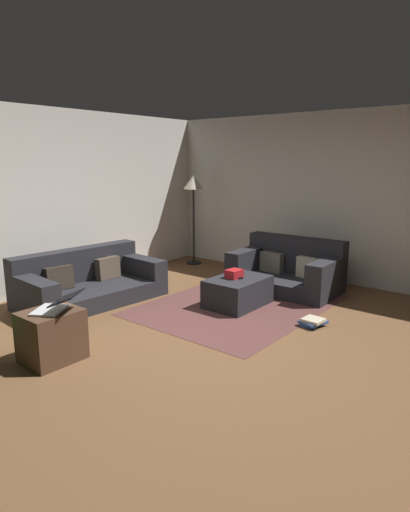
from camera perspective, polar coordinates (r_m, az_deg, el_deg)
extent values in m
plane|color=brown|center=(4.73, 1.47, -11.12)|extent=(6.40, 6.40, 0.00)
cube|color=silver|center=(6.76, -20.20, 6.61)|extent=(6.40, 0.12, 2.60)
cube|color=silver|center=(7.12, 17.30, 7.06)|extent=(0.12, 6.40, 2.60)
cube|color=#26262B|center=(6.18, -14.28, -4.71)|extent=(1.94, 1.09, 0.22)
cube|color=#26262B|center=(6.40, -16.19, -1.11)|extent=(1.89, 0.37, 0.45)
cube|color=#26262B|center=(6.58, -8.39, -1.23)|extent=(0.31, 0.98, 0.26)
cube|color=#26262B|center=(5.74, -21.30, -3.95)|extent=(0.31, 0.98, 0.26)
cube|color=brown|center=(6.45, -12.37, -1.51)|extent=(0.36, 0.14, 0.31)
cube|color=#372D24|center=(6.07, -18.22, -2.70)|extent=(0.38, 0.19, 0.31)
cube|color=#26262B|center=(6.61, 10.16, -3.50)|extent=(0.96, 1.53, 0.21)
cube|color=#26262B|center=(6.82, 11.62, 0.17)|extent=(0.28, 1.52, 0.54)
cube|color=#26262B|center=(6.28, 15.38, -2.00)|extent=(0.93, 0.26, 0.34)
cube|color=#26262B|center=(6.85, 5.54, -0.46)|extent=(0.93, 0.26, 0.34)
cube|color=#BCB299|center=(6.54, 13.16, -1.49)|extent=(0.18, 0.37, 0.30)
cube|color=#716B5B|center=(6.81, 8.55, -0.78)|extent=(0.14, 0.37, 0.30)
cube|color=#26262B|center=(5.85, 4.24, -4.59)|extent=(0.84, 0.59, 0.37)
cube|color=red|center=(5.79, 3.76, -2.29)|extent=(0.21, 0.18, 0.11)
cube|color=black|center=(5.80, 4.28, -2.71)|extent=(0.11, 0.17, 0.02)
cube|color=#4C3323|center=(4.51, -19.09, -9.65)|extent=(0.52, 0.44, 0.49)
cube|color=silver|center=(4.42, -19.32, -6.57)|extent=(0.42, 0.39, 0.02)
cube|color=black|center=(4.31, -17.35, -5.14)|extent=(0.41, 0.38, 0.11)
cube|color=#2D5193|center=(5.34, 13.47, -8.45)|extent=(0.29, 0.21, 0.04)
cube|color=#2D5193|center=(5.32, 13.71, -8.21)|extent=(0.33, 0.29, 0.03)
cube|color=beige|center=(5.29, 13.73, -7.98)|extent=(0.23, 0.23, 0.03)
cylinder|color=black|center=(8.23, -1.44, -0.85)|extent=(0.28, 0.28, 0.02)
cylinder|color=black|center=(8.10, -1.47, 3.77)|extent=(0.04, 0.04, 1.37)
cone|color=beige|center=(8.02, -1.50, 9.45)|extent=(0.36, 0.36, 0.24)
cube|color=brown|center=(5.90, 4.21, -6.28)|extent=(2.60, 2.00, 0.01)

